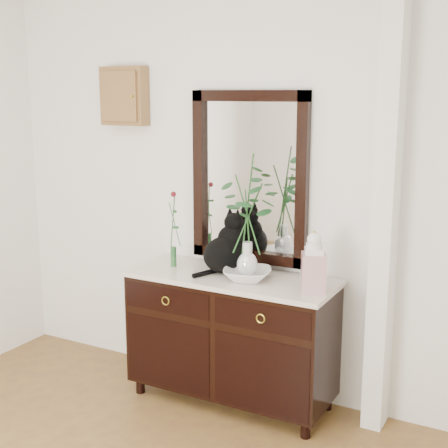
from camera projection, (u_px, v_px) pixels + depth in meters
The scene contains 10 objects.
wall_back at pixel (236, 190), 4.06m from camera, with size 3.60×0.04×2.70m, color white.
pilaster at pixel (386, 205), 3.53m from camera, with size 0.12×0.20×2.70m, color white.
sideboard at pixel (231, 332), 3.98m from camera, with size 1.33×0.52×0.82m.
wall_mirror at pixel (249, 178), 3.99m from camera, with size 0.80×0.06×1.10m.
key_cabinet at pixel (124, 96), 4.30m from camera, with size 0.35×0.10×0.40m, color brown.
cat at pixel (225, 242), 3.96m from camera, with size 0.27×0.33×0.38m, color black, non-canonical shape.
lotus_bowl at pixel (247, 274), 3.81m from camera, with size 0.29×0.29×0.07m, color white.
vase_branches at pixel (248, 215), 3.73m from camera, with size 0.37×0.37×0.77m, color silver, non-canonical shape.
bud_vase_rose at pixel (173, 228), 4.07m from camera, with size 0.06×0.06×0.51m, color #295F30, non-canonical shape.
ginger_jar at pixel (314, 262), 3.54m from camera, with size 0.14×0.14×0.36m, color white, non-canonical shape.
Camera 1 is at (1.84, -1.60, 1.98)m, focal length 50.00 mm.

